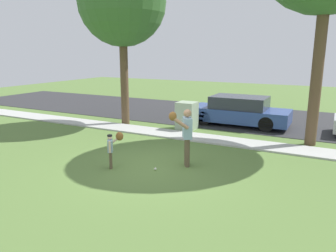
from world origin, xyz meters
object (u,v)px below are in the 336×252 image
at_px(utility_cabinet, 187,116).
at_px(street_tree_far, 122,2).
at_px(person_adult, 186,132).
at_px(parked_wagon_blue, 239,111).
at_px(person_child, 113,145).
at_px(baseball, 155,169).

xyz_separation_m(utility_cabinet, street_tree_far, (-3.03, -0.31, 4.84)).
height_order(utility_cabinet, street_tree_far, street_tree_far).
height_order(person_adult, street_tree_far, street_tree_far).
bearing_deg(parked_wagon_blue, person_child, 76.73).
bearing_deg(person_child, street_tree_far, 88.37).
height_order(baseball, parked_wagon_blue, parked_wagon_blue).
distance_m(person_child, parked_wagon_blue, 7.48).
bearing_deg(baseball, person_adult, 48.50).
xyz_separation_m(utility_cabinet, parked_wagon_blue, (1.80, 1.85, 0.06)).
bearing_deg(baseball, street_tree_far, 132.29).
relative_size(person_child, street_tree_far, 0.14).
xyz_separation_m(person_adult, baseball, (-0.63, -0.71, -1.02)).
bearing_deg(baseball, utility_cabinet, 104.13).
height_order(person_child, parked_wagon_blue, parked_wagon_blue).
distance_m(person_adult, parked_wagon_blue, 6.19).
xyz_separation_m(person_adult, utility_cabinet, (-1.90, 4.32, -0.45)).
xyz_separation_m(person_child, parked_wagon_blue, (1.72, 7.28, -0.03)).
bearing_deg(baseball, parked_wagon_blue, 85.53).
bearing_deg(person_child, utility_cabinet, 57.96).
bearing_deg(parked_wagon_blue, utility_cabinet, 45.77).
relative_size(person_child, utility_cabinet, 0.87).
height_order(person_adult, utility_cabinet, person_adult).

